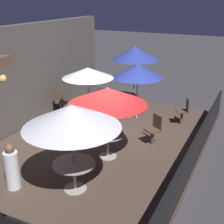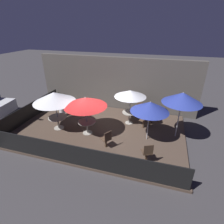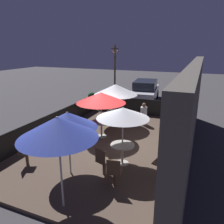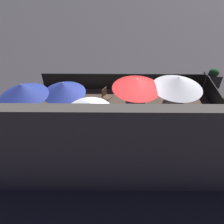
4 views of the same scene
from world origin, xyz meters
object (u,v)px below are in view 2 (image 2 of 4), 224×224
patio_umbrella_3 (150,107)px  dining_table_1 (87,124)px  dining_table_0 (129,114)px  patio_chair_2 (147,152)px  patio_chair_0 (145,120)px  patio_umbrella_1 (85,102)px  patio_chair_1 (153,117)px  dining_table_2 (58,119)px  patio_umbrella_2 (54,97)px  patron_0 (62,109)px  patio_chair_4 (107,139)px  patio_chair_3 (139,106)px  patio_umbrella_4 (182,98)px  patio_umbrella_0 (130,94)px

patio_umbrella_3 → dining_table_1: patio_umbrella_3 is taller
dining_table_0 → patio_chair_2: bearing=-65.7°
patio_chair_0 → patio_umbrella_1: bearing=44.6°
patio_chair_1 → patio_umbrella_3: bearing=74.9°
dining_table_2 → patio_chair_1: patio_chair_1 is taller
dining_table_0 → dining_table_1: size_ratio=0.90×
patio_umbrella_2 → patron_0: (-0.58, 1.35, -1.34)m
patio_umbrella_3 → dining_table_2: size_ratio=2.06×
patio_chair_4 → patio_chair_3: bearing=-69.1°
patio_umbrella_2 → dining_table_0: (3.66, 1.70, -1.30)m
patio_umbrella_4 → patron_0: 7.03m
patio_chair_3 → patio_umbrella_2: bearing=-38.8°
patio_umbrella_4 → patio_chair_1: 2.25m
dining_table_0 → patio_chair_0: (0.93, -0.31, -0.04)m
patio_umbrella_3 → patio_chair_3: size_ratio=2.19×
patio_chair_2 → patio_umbrella_3: bearing=-18.3°
patio_umbrella_3 → dining_table_1: bearing=-173.5°
patio_umbrella_0 → patio_umbrella_1: bearing=-138.4°
patio_umbrella_3 → patio_chair_1: (0.14, 1.58, -1.31)m
dining_table_0 → patio_chair_3: patio_chair_3 is taller
patio_umbrella_0 → patio_umbrella_1: size_ratio=0.93×
patio_umbrella_0 → patio_chair_2: bearing=-65.7°
patio_umbrella_0 → dining_table_1: (-1.91, -1.70, -1.28)m
patio_umbrella_2 → patio_umbrella_4: patio_umbrella_4 is taller
dining_table_0 → patio_umbrella_3: bearing=-48.3°
patio_umbrella_4 → patio_umbrella_3: bearing=-153.9°
dining_table_1 → patio_chair_1: (3.25, 1.93, -0.07)m
patio_chair_3 → patio_umbrella_4: bearing=60.6°
patio_chair_4 → dining_table_1: bearing=0.0°
patio_chair_0 → patio_umbrella_0: bearing=-0.0°
patio_chair_1 → patio_chair_2: bearing=80.7°
patio_umbrella_3 → patio_chair_0: bearing=104.4°
patio_chair_3 → patron_0: size_ratio=0.81×
patio_umbrella_3 → patio_chair_2: size_ratio=2.15×
patio_chair_2 → patron_0: 6.23m
dining_table_0 → dining_table_1: (-1.91, -1.70, 0.00)m
patio_umbrella_0 → patron_0: (-4.24, -0.35, -1.32)m
dining_table_2 → patio_chair_3: size_ratio=1.06×
dining_table_0 → patio_chair_0: patio_chair_0 is taller
dining_table_0 → patron_0: 4.26m
dining_table_1 → dining_table_2: 1.75m
patio_umbrella_3 → patio_chair_4: patio_umbrella_3 is taller
patio_umbrella_1 → patio_umbrella_3: size_ratio=1.06×
patron_0 → patio_chair_2: bearing=104.6°
dining_table_2 → patio_chair_1: (5.00, 1.94, -0.07)m
dining_table_2 → patio_chair_4: (3.13, -0.89, -0.06)m
patio_chair_1 → patio_chair_4: patio_chair_4 is taller
dining_table_2 → patio_chair_2: (5.04, -1.34, -0.04)m
patio_chair_3 → patio_chair_2: bearing=26.3°
dining_table_1 → patron_0: bearing=150.0°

